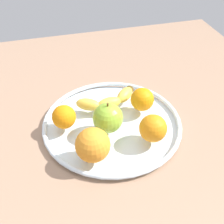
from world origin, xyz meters
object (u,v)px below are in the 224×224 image
(fruit_bowl, at_px, (112,123))
(orange_front_right, at_px, (153,128))
(banana, at_px, (109,100))
(orange_back_left, at_px, (93,145))
(apple, at_px, (108,118))
(orange_center, at_px, (64,117))
(orange_front_left, at_px, (142,99))

(fruit_bowl, xyz_separation_m, orange_front_right, (0.08, -0.09, 0.04))
(fruit_bowl, xyz_separation_m, banana, (0.01, 0.07, 0.03))
(fruit_bowl, xyz_separation_m, orange_back_left, (-0.07, -0.11, 0.05))
(orange_front_right, bearing_deg, banana, 114.43)
(apple, distance_m, orange_center, 0.11)
(apple, xyz_separation_m, orange_front_right, (0.10, -0.06, -0.00))
(orange_back_left, xyz_separation_m, orange_front_right, (0.15, 0.02, -0.01))
(orange_front_left, distance_m, orange_center, 0.21)
(fruit_bowl, height_order, orange_center, orange_center)
(fruit_bowl, bearing_deg, orange_center, 174.04)
(fruit_bowl, bearing_deg, orange_front_left, 16.64)
(orange_front_right, bearing_deg, fruit_bowl, 131.71)
(orange_back_left, distance_m, orange_front_right, 0.15)
(orange_back_left, height_order, orange_front_left, orange_back_left)
(fruit_bowl, distance_m, orange_back_left, 0.14)
(apple, xyz_separation_m, orange_center, (-0.10, 0.04, -0.01))
(orange_back_left, bearing_deg, orange_center, 111.71)
(apple, relative_size, orange_center, 1.38)
(apple, bearing_deg, orange_back_left, -124.32)
(orange_front_left, height_order, orange_front_right, orange_front_right)
(orange_center, bearing_deg, fruit_bowl, -5.96)
(fruit_bowl, distance_m, apple, 0.06)
(banana, xyz_separation_m, orange_front_right, (0.07, -0.15, 0.02))
(fruit_bowl, distance_m, banana, 0.07)
(apple, bearing_deg, orange_center, 158.52)
(orange_center, bearing_deg, orange_front_right, -26.66)
(orange_front_right, relative_size, orange_center, 1.11)
(orange_back_left, bearing_deg, banana, 65.01)
(orange_center, bearing_deg, banana, 22.36)
(orange_front_right, distance_m, orange_center, 0.22)
(orange_front_left, bearing_deg, orange_center, -176.06)
(orange_back_left, bearing_deg, orange_front_right, 7.99)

